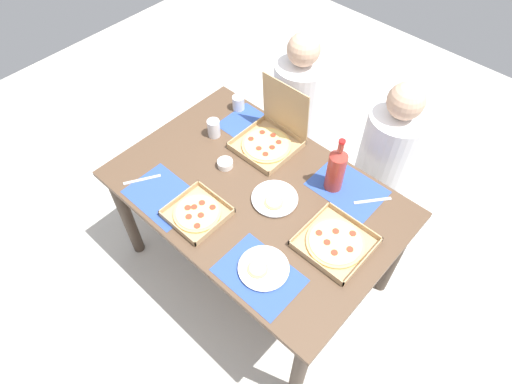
{
  "coord_description": "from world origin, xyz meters",
  "views": [
    {
      "loc": [
        0.91,
        -0.99,
        2.47
      ],
      "look_at": [
        0.0,
        0.0,
        0.76
      ],
      "focal_mm": 30.53,
      "sensor_mm": 36.0,
      "label": 1
    }
  ],
  "objects_px": {
    "pizza_box_corner_right": "(197,213)",
    "diner_left_seat": "(296,123)",
    "cup_red": "(238,103)",
    "plate_near_right": "(275,199)",
    "condiment_bowl": "(225,164)",
    "pizza_box_corner_left": "(271,137)",
    "soda_bottle": "(336,169)",
    "pizza_box_edge_far": "(335,243)",
    "cup_dark": "(214,128)",
    "plate_middle": "(263,268)",
    "diner_right_seat": "(381,174)"
  },
  "relations": [
    {
      "from": "cup_red",
      "to": "plate_middle",
      "type": "bearing_deg",
      "value": -40.21
    },
    {
      "from": "pizza_box_edge_far",
      "to": "diner_right_seat",
      "type": "relative_size",
      "value": 0.26
    },
    {
      "from": "plate_middle",
      "to": "pizza_box_corner_right",
      "type": "bearing_deg",
      "value": 179.16
    },
    {
      "from": "plate_near_right",
      "to": "condiment_bowl",
      "type": "bearing_deg",
      "value": -179.17
    },
    {
      "from": "pizza_box_corner_left",
      "to": "cup_dark",
      "type": "height_order",
      "value": "pizza_box_corner_left"
    },
    {
      "from": "cup_red",
      "to": "diner_left_seat",
      "type": "bearing_deg",
      "value": 62.89
    },
    {
      "from": "condiment_bowl",
      "to": "diner_right_seat",
      "type": "xyz_separation_m",
      "value": [
        0.56,
        0.72,
        -0.26
      ]
    },
    {
      "from": "soda_bottle",
      "to": "cup_red",
      "type": "xyz_separation_m",
      "value": [
        -0.76,
        0.1,
        -0.09
      ]
    },
    {
      "from": "pizza_box_corner_left",
      "to": "pizza_box_edge_far",
      "type": "xyz_separation_m",
      "value": [
        0.64,
        -0.28,
        -0.04
      ]
    },
    {
      "from": "pizza_box_corner_left",
      "to": "condiment_bowl",
      "type": "bearing_deg",
      "value": -102.77
    },
    {
      "from": "pizza_box_corner_right",
      "to": "plate_middle",
      "type": "distance_m",
      "value": 0.43
    },
    {
      "from": "pizza_box_corner_right",
      "to": "cup_dark",
      "type": "relative_size",
      "value": 2.53
    },
    {
      "from": "cup_dark",
      "to": "diner_left_seat",
      "type": "distance_m",
      "value": 0.68
    },
    {
      "from": "cup_red",
      "to": "cup_dark",
      "type": "bearing_deg",
      "value": -77.72
    },
    {
      "from": "pizza_box_corner_right",
      "to": "plate_middle",
      "type": "xyz_separation_m",
      "value": [
        0.43,
        -0.01,
        -0.0
      ]
    },
    {
      "from": "cup_red",
      "to": "condiment_bowl",
      "type": "distance_m",
      "value": 0.46
    },
    {
      "from": "plate_near_right",
      "to": "cup_red",
      "type": "distance_m",
      "value": 0.71
    },
    {
      "from": "pizza_box_edge_far",
      "to": "diner_left_seat",
      "type": "relative_size",
      "value": 0.26
    },
    {
      "from": "cup_red",
      "to": "diner_left_seat",
      "type": "distance_m",
      "value": 0.48
    },
    {
      "from": "pizza_box_edge_far",
      "to": "plate_near_right",
      "type": "relative_size",
      "value": 1.33
    },
    {
      "from": "pizza_box_edge_far",
      "to": "cup_dark",
      "type": "distance_m",
      "value": 0.92
    },
    {
      "from": "plate_middle",
      "to": "cup_red",
      "type": "bearing_deg",
      "value": 139.79
    },
    {
      "from": "pizza_box_corner_left",
      "to": "diner_left_seat",
      "type": "distance_m",
      "value": 0.55
    },
    {
      "from": "pizza_box_edge_far",
      "to": "soda_bottle",
      "type": "relative_size",
      "value": 0.95
    },
    {
      "from": "pizza_box_corner_left",
      "to": "pizza_box_edge_far",
      "type": "height_order",
      "value": "pizza_box_corner_left"
    },
    {
      "from": "soda_bottle",
      "to": "cup_dark",
      "type": "distance_m",
      "value": 0.72
    },
    {
      "from": "soda_bottle",
      "to": "condiment_bowl",
      "type": "relative_size",
      "value": 3.92
    },
    {
      "from": "pizza_box_edge_far",
      "to": "diner_left_seat",
      "type": "height_order",
      "value": "diner_left_seat"
    },
    {
      "from": "pizza_box_corner_right",
      "to": "diner_left_seat",
      "type": "relative_size",
      "value": 0.22
    },
    {
      "from": "plate_near_right",
      "to": "cup_red",
      "type": "bearing_deg",
      "value": 148.6
    },
    {
      "from": "plate_near_right",
      "to": "condiment_bowl",
      "type": "xyz_separation_m",
      "value": [
        -0.34,
        -0.0,
        0.01
      ]
    },
    {
      "from": "soda_bottle",
      "to": "condiment_bowl",
      "type": "height_order",
      "value": "soda_bottle"
    },
    {
      "from": "pizza_box_edge_far",
      "to": "plate_near_right",
      "type": "bearing_deg",
      "value": 179.73
    },
    {
      "from": "plate_near_right",
      "to": "diner_right_seat",
      "type": "distance_m",
      "value": 0.79
    },
    {
      "from": "plate_near_right",
      "to": "cup_red",
      "type": "relative_size",
      "value": 2.69
    },
    {
      "from": "plate_near_right",
      "to": "diner_right_seat",
      "type": "relative_size",
      "value": 0.2
    },
    {
      "from": "soda_bottle",
      "to": "pizza_box_corner_right",
      "type": "bearing_deg",
      "value": -122.67
    },
    {
      "from": "cup_red",
      "to": "pizza_box_corner_right",
      "type": "bearing_deg",
      "value": -60.56
    },
    {
      "from": "condiment_bowl",
      "to": "pizza_box_edge_far",
      "type": "bearing_deg",
      "value": 0.26
    },
    {
      "from": "pizza_box_corner_right",
      "to": "plate_middle",
      "type": "relative_size",
      "value": 1.15
    },
    {
      "from": "pizza_box_edge_far",
      "to": "condiment_bowl",
      "type": "height_order",
      "value": "same"
    },
    {
      "from": "pizza_box_corner_left",
      "to": "diner_right_seat",
      "type": "height_order",
      "value": "diner_right_seat"
    },
    {
      "from": "plate_near_right",
      "to": "cup_red",
      "type": "height_order",
      "value": "cup_red"
    },
    {
      "from": "soda_bottle",
      "to": "diner_left_seat",
      "type": "relative_size",
      "value": 0.28
    },
    {
      "from": "plate_near_right",
      "to": "condiment_bowl",
      "type": "relative_size",
      "value": 2.79
    },
    {
      "from": "cup_red",
      "to": "diner_left_seat",
      "type": "height_order",
      "value": "diner_left_seat"
    },
    {
      "from": "pizza_box_corner_left",
      "to": "plate_middle",
      "type": "bearing_deg",
      "value": -50.92
    },
    {
      "from": "pizza_box_edge_far",
      "to": "plate_middle",
      "type": "bearing_deg",
      "value": -115.78
    },
    {
      "from": "pizza_box_corner_right",
      "to": "diner_left_seat",
      "type": "bearing_deg",
      "value": 101.38
    },
    {
      "from": "cup_red",
      "to": "diner_left_seat",
      "type": "relative_size",
      "value": 0.07
    }
  ]
}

